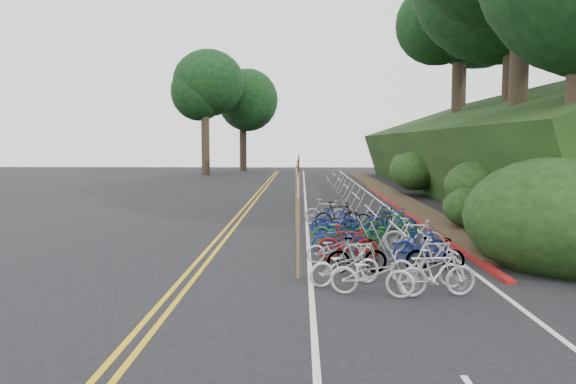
% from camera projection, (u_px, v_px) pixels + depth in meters
% --- Properties ---
extents(ground, '(120.00, 120.00, 0.00)m').
position_uv_depth(ground, '(273.00, 265.00, 15.27)').
color(ground, black).
rests_on(ground, ground).
extents(road_markings, '(7.47, 80.00, 0.01)m').
position_uv_depth(road_markings, '(298.00, 216.00, 25.31)').
color(road_markings, gold).
rests_on(road_markings, ground).
extents(red_curb, '(0.25, 28.00, 0.10)m').
position_uv_depth(red_curb, '(403.00, 210.00, 27.08)').
color(red_curb, maroon).
rests_on(red_curb, ground).
extents(embankment, '(14.30, 48.14, 9.11)m').
position_uv_depth(embankment, '(504.00, 155.00, 33.69)').
color(embankment, black).
rests_on(embankment, ground).
extents(tree_cluster, '(33.21, 54.67, 19.74)m').
position_uv_depth(tree_cluster, '(442.00, 2.00, 35.89)').
color(tree_cluster, '#2D2319').
rests_on(tree_cluster, ground).
extents(bike_rack_front, '(1.12, 2.56, 1.13)m').
position_uv_depth(bike_rack_front, '(397.00, 240.00, 14.56)').
color(bike_rack_front, '#9F9F9F').
rests_on(bike_rack_front, ground).
extents(bike_racks_rest, '(1.14, 23.00, 1.17)m').
position_uv_depth(bike_racks_rest, '(346.00, 192.00, 28.07)').
color(bike_racks_rest, '#9F9F9F').
rests_on(bike_racks_rest, ground).
extents(signpost_near, '(0.08, 0.40, 2.60)m').
position_uv_depth(signpost_near, '(298.00, 218.00, 13.64)').
color(signpost_near, brown).
rests_on(signpost_near, ground).
extents(signposts_rest, '(0.08, 18.40, 2.50)m').
position_uv_depth(signposts_rest, '(298.00, 179.00, 29.07)').
color(signposts_rest, brown).
rests_on(signposts_rest, ground).
extents(bike_front, '(0.75, 1.59, 0.80)m').
position_uv_depth(bike_front, '(334.00, 248.00, 15.52)').
color(bike_front, '#9E9EA3').
rests_on(bike_front, ground).
extents(bike_valet, '(3.36, 12.33, 1.09)m').
position_uv_depth(bike_valet, '(370.00, 235.00, 17.12)').
color(bike_valet, beige).
rests_on(bike_valet, ground).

